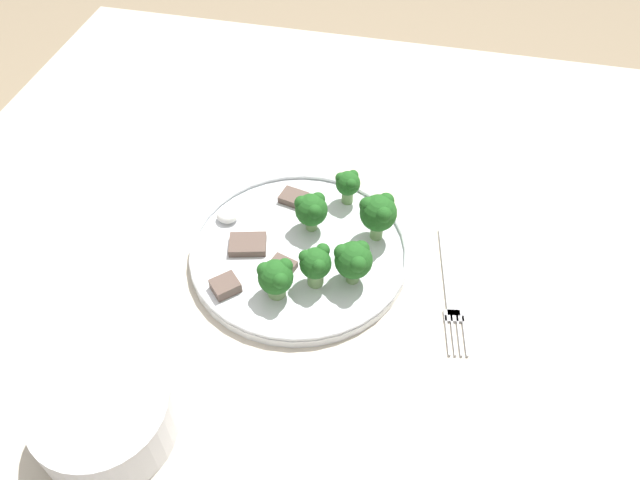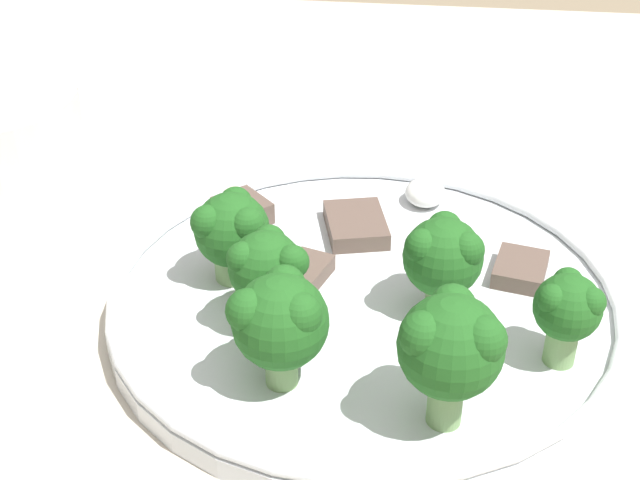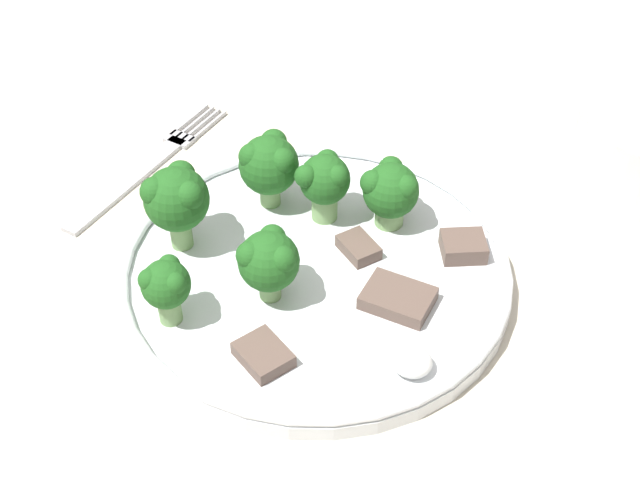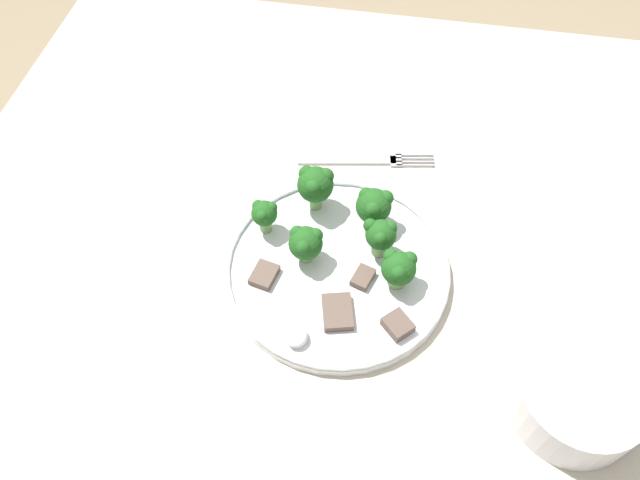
# 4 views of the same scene
# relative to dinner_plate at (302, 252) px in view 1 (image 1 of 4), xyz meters

# --- Properties ---
(table) EXTENTS (1.10, 1.18, 0.72)m
(table) POSITION_rel_dinner_plate_xyz_m (0.00, 0.03, -0.10)
(table) COLOR beige
(table) RESTS_ON ground_plane
(dinner_plate) EXTENTS (0.28, 0.28, 0.02)m
(dinner_plate) POSITION_rel_dinner_plate_xyz_m (0.00, 0.00, 0.00)
(dinner_plate) COLOR white
(dinner_plate) RESTS_ON table
(fork) EXTENTS (0.05, 0.20, 0.00)m
(fork) POSITION_rel_dinner_plate_xyz_m (-0.19, 0.01, -0.01)
(fork) COLOR #B2B2B7
(fork) RESTS_ON table
(cream_bowl) EXTENTS (0.14, 0.14, 0.06)m
(cream_bowl) POSITION_rel_dinner_plate_xyz_m (0.13, 0.28, 0.02)
(cream_bowl) COLOR silver
(cream_bowl) RESTS_ON table
(broccoli_floret_near_rim_left) EXTENTS (0.04, 0.04, 0.05)m
(broccoli_floret_near_rim_left) POSITION_rel_dinner_plate_xyz_m (-0.00, -0.04, 0.04)
(broccoli_floret_near_rim_left) COLOR #7FA866
(broccoli_floret_near_rim_left) RESTS_ON dinner_plate
(broccoli_floret_center_left) EXTENTS (0.03, 0.03, 0.05)m
(broccoli_floret_center_left) POSITION_rel_dinner_plate_xyz_m (-0.04, -0.10, 0.04)
(broccoli_floret_center_left) COLOR #7FA866
(broccoli_floret_center_left) RESTS_ON dinner_plate
(broccoli_floret_back_left) EXTENTS (0.04, 0.04, 0.06)m
(broccoli_floret_back_left) POSITION_rel_dinner_plate_xyz_m (-0.03, 0.05, 0.04)
(broccoli_floret_back_left) COLOR #7FA866
(broccoli_floret_back_left) RESTS_ON dinner_plate
(broccoli_floret_front_left) EXTENTS (0.05, 0.05, 0.07)m
(broccoli_floret_front_left) POSITION_rel_dinner_plate_xyz_m (-0.09, -0.04, 0.05)
(broccoli_floret_front_left) COLOR #7FA866
(broccoli_floret_front_left) RESTS_ON dinner_plate
(broccoli_floret_center_back) EXTENTS (0.05, 0.05, 0.06)m
(broccoli_floret_center_back) POSITION_rel_dinner_plate_xyz_m (-0.07, 0.03, 0.04)
(broccoli_floret_center_back) COLOR #7FA866
(broccoli_floret_center_back) RESTS_ON dinner_plate
(broccoli_floret_mid_cluster) EXTENTS (0.04, 0.04, 0.05)m
(broccoli_floret_mid_cluster) POSITION_rel_dinner_plate_xyz_m (0.01, 0.07, 0.03)
(broccoli_floret_mid_cluster) COLOR #7FA866
(broccoli_floret_mid_cluster) RESTS_ON dinner_plate
(meat_slice_front_slice) EXTENTS (0.05, 0.05, 0.01)m
(meat_slice_front_slice) POSITION_rel_dinner_plate_xyz_m (0.07, 0.01, 0.01)
(meat_slice_front_slice) COLOR brown
(meat_slice_front_slice) RESTS_ON dinner_plate
(meat_slice_middle_slice) EXTENTS (0.04, 0.03, 0.01)m
(meat_slice_middle_slice) POSITION_rel_dinner_plate_xyz_m (0.03, -0.09, 0.01)
(meat_slice_middle_slice) COLOR brown
(meat_slice_middle_slice) RESTS_ON dinner_plate
(meat_slice_rear_slice) EXTENTS (0.04, 0.03, 0.01)m
(meat_slice_rear_slice) POSITION_rel_dinner_plate_xyz_m (0.02, 0.03, 0.01)
(meat_slice_rear_slice) COLOR brown
(meat_slice_rear_slice) RESTS_ON dinner_plate
(meat_slice_edge_slice) EXTENTS (0.04, 0.04, 0.01)m
(meat_slice_edge_slice) POSITION_rel_dinner_plate_xyz_m (0.07, 0.08, 0.01)
(meat_slice_edge_slice) COLOR brown
(meat_slice_edge_slice) RESTS_ON dinner_plate
(sauce_dollop) EXTENTS (0.03, 0.03, 0.02)m
(sauce_dollop) POSITION_rel_dinner_plate_xyz_m (0.11, -0.03, 0.01)
(sauce_dollop) COLOR white
(sauce_dollop) RESTS_ON dinner_plate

